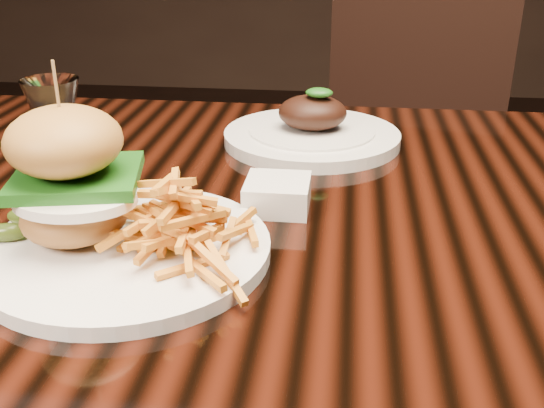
# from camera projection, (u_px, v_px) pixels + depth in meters

# --- Properties ---
(dining_table) EXTENTS (1.60, 0.90, 0.75)m
(dining_table) POSITION_uv_depth(u_px,v_px,m) (315.00, 267.00, 0.77)
(dining_table) COLOR black
(dining_table) RESTS_ON ground
(burger_plate) EXTENTS (0.29, 0.29, 0.19)m
(burger_plate) POSITION_uv_depth(u_px,v_px,m) (119.00, 209.00, 0.62)
(burger_plate) COLOR silver
(burger_plate) RESTS_ON dining_table
(ramekin) EXTENTS (0.08, 0.08, 0.03)m
(ramekin) POSITION_uv_depth(u_px,v_px,m) (277.00, 194.00, 0.74)
(ramekin) COLOR silver
(ramekin) RESTS_ON dining_table
(wine_glass) EXTENTS (0.06, 0.06, 0.16)m
(wine_glass) POSITION_uv_depth(u_px,v_px,m) (55.00, 120.00, 0.66)
(wine_glass) COLOR white
(wine_glass) RESTS_ON dining_table
(far_dish) EXTENTS (0.26, 0.26, 0.09)m
(far_dish) POSITION_uv_depth(u_px,v_px,m) (312.00, 132.00, 0.95)
(far_dish) COLOR silver
(far_dish) RESTS_ON dining_table
(chair_far) EXTENTS (0.55, 0.55, 0.95)m
(chair_far) POSITION_uv_depth(u_px,v_px,m) (407.00, 143.00, 1.61)
(chair_far) COLOR black
(chair_far) RESTS_ON ground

